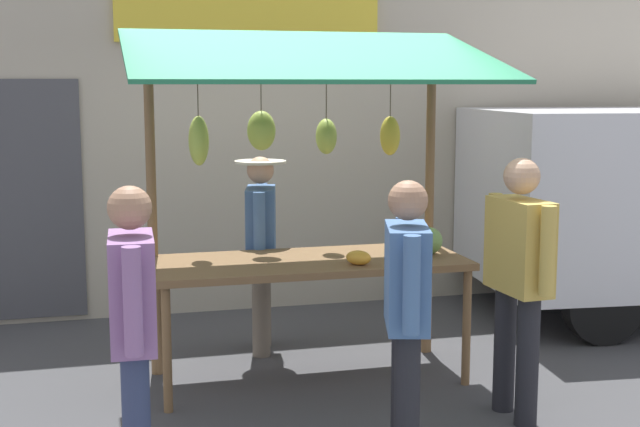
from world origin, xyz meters
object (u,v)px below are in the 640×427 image
shopper_in_grey_tee (406,304)px  shopper_with_shopping_bag (133,321)px  market_stall (310,166)px  shopper_in_striped_shirt (519,269)px  vendor_with_sunhat (261,239)px

shopper_in_grey_tee → shopper_with_shopping_bag: shopper_with_shopping_bag is taller
market_stall → shopper_in_grey_tee: bearing=95.9°
market_stall → shopper_in_grey_tee: (-0.16, 1.53, -0.62)m
market_stall → shopper_in_striped_shirt: size_ratio=1.51×
market_stall → shopper_in_grey_tee: size_ratio=1.57×
shopper_with_shopping_bag → shopper_in_striped_shirt: bearing=-76.3°
market_stall → shopper_in_grey_tee: 1.66m
shopper_in_grey_tee → shopper_in_striped_shirt: 1.03m
market_stall → shopper_with_shopping_bag: size_ratio=1.55×
market_stall → shopper_with_shopping_bag: bearing=49.9°
shopper_in_grey_tee → shopper_in_striped_shirt: shopper_in_striped_shirt is taller
shopper_in_striped_shirt → market_stall: bearing=41.5°
shopper_with_shopping_bag → shopper_in_striped_shirt: (-2.38, -0.49, 0.03)m
vendor_with_sunhat → shopper_in_striped_shirt: bearing=48.9°
shopper_with_shopping_bag → shopper_in_striped_shirt: size_ratio=0.97×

